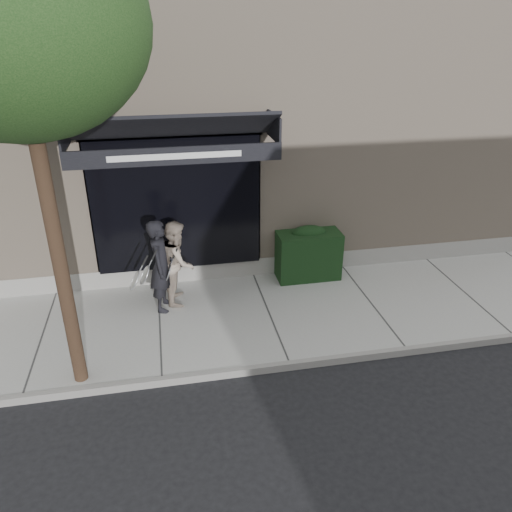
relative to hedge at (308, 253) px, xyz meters
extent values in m
plane|color=black|center=(-1.10, -1.25, -0.66)|extent=(80.00, 80.00, 0.00)
cube|color=#A5A49F|center=(-1.10, -1.25, -0.60)|extent=(20.00, 3.00, 0.12)
cube|color=gray|center=(-1.10, -2.80, -0.59)|extent=(20.00, 0.10, 0.14)
cube|color=#BEA891|center=(-1.10, 3.75, 2.09)|extent=(14.00, 7.00, 5.50)
cube|color=gray|center=(-1.10, 0.45, -0.41)|extent=(14.02, 0.42, 0.50)
cube|color=black|center=(-2.60, 0.30, 1.14)|extent=(3.20, 0.30, 2.60)
cube|color=gray|center=(-4.20, 0.45, 1.14)|extent=(0.08, 0.40, 2.60)
cube|color=gray|center=(-1.00, 0.45, 1.14)|extent=(0.08, 0.40, 2.60)
cube|color=gray|center=(-2.60, 0.45, 2.48)|extent=(3.36, 0.40, 0.12)
cube|color=black|center=(-2.60, -0.25, 2.74)|extent=(3.60, 1.03, 0.55)
cube|color=black|center=(-2.60, -0.75, 2.35)|extent=(3.60, 0.05, 0.30)
cube|color=white|center=(-2.60, -0.78, 2.35)|extent=(2.20, 0.01, 0.10)
cube|color=black|center=(-4.38, -0.25, 2.66)|extent=(0.04, 1.00, 0.45)
cube|color=black|center=(-0.82, -0.25, 2.66)|extent=(0.04, 1.00, 0.45)
cube|color=black|center=(0.00, 0.00, -0.04)|extent=(1.30, 0.70, 1.00)
ellipsoid|color=black|center=(0.00, 0.00, 0.46)|extent=(0.71, 0.38, 0.27)
cylinder|color=black|center=(-4.30, -2.55, 1.74)|extent=(0.20, 0.20, 4.80)
ellipsoid|color=#163513|center=(-4.30, -2.55, 4.34)|extent=(3.00, 3.00, 2.55)
imported|color=black|center=(-2.99, -0.72, 0.34)|extent=(0.56, 0.72, 1.76)
torus|color=silver|center=(-3.29, -0.98, 0.31)|extent=(0.21, 0.33, 0.28)
cylinder|color=silver|center=(-3.29, -0.98, 0.31)|extent=(0.17, 0.29, 0.24)
cylinder|color=silver|center=(-3.29, -0.98, 0.31)|extent=(0.17, 0.05, 0.10)
cylinder|color=black|center=(-3.29, -0.98, 0.31)|extent=(0.19, 0.06, 0.13)
torus|color=silver|center=(-3.46, -1.13, 0.30)|extent=(0.20, 0.32, 0.27)
cylinder|color=silver|center=(-3.46, -1.13, 0.30)|extent=(0.16, 0.28, 0.24)
cylinder|color=silver|center=(-3.46, -1.13, 0.30)|extent=(0.17, 0.04, 0.11)
cylinder|color=black|center=(-3.46, -1.13, 0.30)|extent=(0.19, 0.05, 0.13)
imported|color=#B09E8D|center=(-2.69, -0.47, 0.27)|extent=(0.68, 0.84, 1.62)
torus|color=silver|center=(-2.89, -0.73, 0.18)|extent=(0.15, 0.31, 0.29)
cylinder|color=silver|center=(-2.89, -0.73, 0.18)|extent=(0.12, 0.27, 0.25)
cylinder|color=silver|center=(-2.89, -0.73, 0.18)|extent=(0.17, 0.02, 0.09)
cylinder|color=black|center=(-2.89, -0.73, 0.18)|extent=(0.20, 0.04, 0.11)
camera|label=1|loc=(-2.85, -8.98, 4.42)|focal=35.00mm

